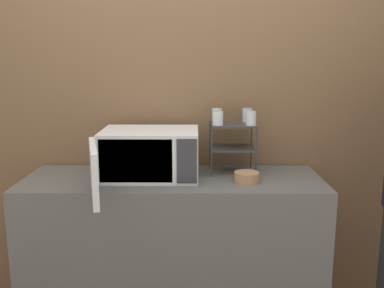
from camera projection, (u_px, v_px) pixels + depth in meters
The scene contains 9 objects.
wall_back at pixel (175, 109), 2.85m from camera, with size 8.00×0.06×2.60m.
counter at pixel (173, 249), 2.68m from camera, with size 1.80×0.61×0.92m.
microwave at pixel (148, 154), 2.56m from camera, with size 0.60×0.84×0.29m.
dish_rack at pixel (232, 137), 2.67m from camera, with size 0.28×0.24×0.31m.
glass_front_left at pixel (218, 118), 2.57m from camera, with size 0.06×0.06×0.09m.
glass_back_right at pixel (247, 115), 2.72m from camera, with size 0.06×0.06×0.09m.
glass_front_right at pixel (251, 118), 2.57m from camera, with size 0.06×0.06×0.09m.
glass_back_left at pixel (217, 115), 2.72m from camera, with size 0.06×0.06×0.09m.
bowl at pixel (247, 177), 2.50m from camera, with size 0.15×0.15×0.06m.
Camera 1 is at (0.13, -2.19, 1.64)m, focal length 40.00 mm.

